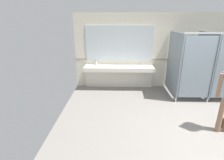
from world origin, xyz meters
name	(u,v)px	position (x,y,z in m)	size (l,w,h in m)	color
ground_plane	(215,134)	(0.00, 0.00, -0.05)	(7.61, 6.26, 0.10)	gray
wall_back	(180,52)	(0.00, 2.89, 1.33)	(7.61, 0.12, 2.66)	beige
wall_back_tile_band	(180,60)	(0.00, 2.83, 1.05)	(7.61, 0.01, 0.06)	#9E937F
vanity_counter	(119,72)	(-2.21, 2.63, 0.62)	(2.47, 0.53, 0.97)	silver
mirror_panel	(119,43)	(-2.21, 2.82, 1.62)	(2.37, 0.02, 1.23)	silver
bathroom_stalls	(223,65)	(1.03, 1.94, 1.10)	(2.99, 1.33, 2.10)	gray
soap_dispenser	(96,63)	(-3.05, 2.71, 0.94)	(0.07, 0.07, 0.19)	white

